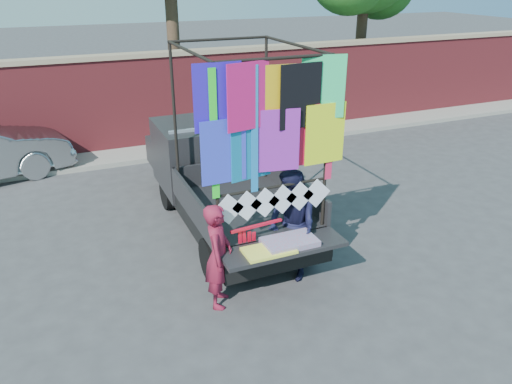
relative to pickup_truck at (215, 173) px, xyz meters
name	(u,v)px	position (x,y,z in m)	size (l,w,h in m)	color
ground	(249,268)	(-0.17, -2.19, -0.90)	(90.00, 90.00, 0.00)	#38383A
brick_wall	(152,100)	(-0.17, 4.81, 0.43)	(30.00, 0.45, 2.61)	maroon
curb	(162,151)	(-0.17, 4.11, -0.84)	(30.00, 1.20, 0.12)	gray
pickup_truck	(215,173)	(0.00, 0.00, 0.00)	(2.24, 5.63, 3.54)	black
woman	(218,256)	(-0.94, -2.91, -0.09)	(0.59, 0.39, 1.62)	maroon
man	(292,226)	(0.37, -2.65, 0.01)	(0.88, 0.69, 1.82)	black
streamer_bundle	(251,238)	(-0.38, -2.79, 0.03)	(0.85, 0.13, 0.60)	red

